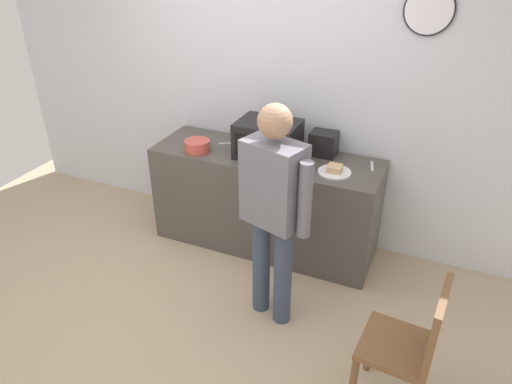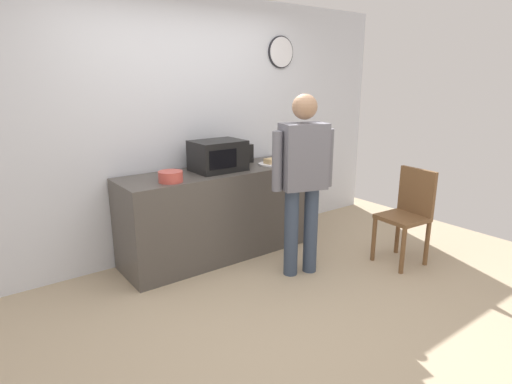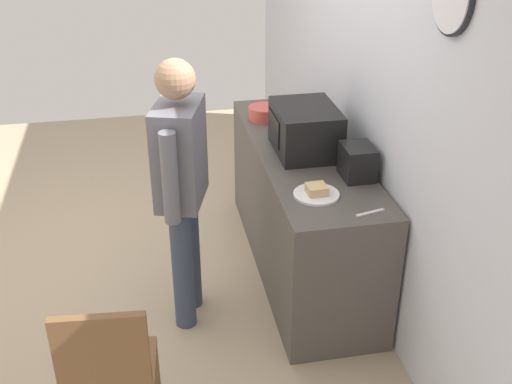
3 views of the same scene
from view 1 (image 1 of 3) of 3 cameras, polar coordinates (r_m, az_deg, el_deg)
The scene contains 11 objects.
ground_plane at distance 3.68m, azimuth -8.91°, elevation -15.59°, with size 6.00×6.00×0.00m, color tan.
back_wall at distance 4.23m, azimuth 1.26°, elevation 11.83°, with size 5.40×0.13×2.60m.
kitchen_counter at distance 4.20m, azimuth 1.11°, elevation -1.07°, with size 1.96×0.62×0.90m, color #4C4742.
microwave at distance 3.92m, azimuth 1.45°, elevation 6.39°, with size 0.50×0.39×0.30m.
sandwich_plate at distance 3.73m, azimuth 9.46°, elevation 2.54°, with size 0.26×0.26×0.07m.
salad_bowl at distance 4.08m, azimuth -7.10°, elevation 5.56°, with size 0.22×0.22×0.10m, color #C64C42.
toaster at distance 4.00m, azimuth 8.18°, elevation 5.81°, with size 0.22×0.18×0.20m, color black.
fork_utensil at distance 4.21m, azimuth -3.37°, elevation 5.89°, with size 0.17×0.02×0.01m, color silver.
spoon_utensil at distance 3.91m, azimuth 13.83°, elevation 3.05°, with size 0.17×0.02×0.01m, color silver.
person_standing at distance 3.15m, azimuth 2.09°, elevation -1.39°, with size 0.57×0.35×1.66m.
wooden_chair at distance 2.93m, azimuth 18.24°, elevation -17.10°, with size 0.43×0.43×0.94m.
Camera 1 is at (1.52, -2.13, 2.58)m, focal length 33.14 mm.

